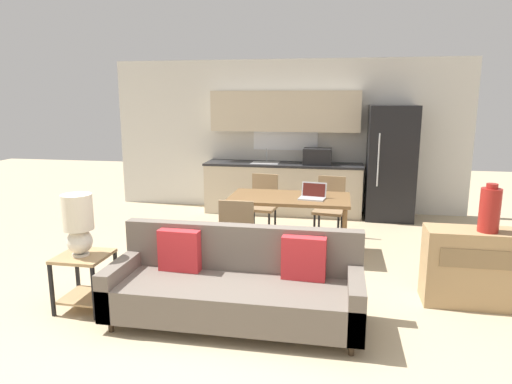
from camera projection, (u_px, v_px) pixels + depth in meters
ground_plane at (223, 329)px, 4.09m from camera, size 20.00×20.00×0.00m
wall_back at (286, 136)px, 8.27m from camera, size 6.40×0.07×2.70m
kitchen_counter at (284, 166)px, 8.08m from camera, size 2.78×0.65×2.15m
refrigerator at (391, 163)px, 7.65m from camera, size 0.78×0.72×1.91m
dining_table at (289, 202)px, 5.94m from camera, size 1.55×0.85×0.77m
couch at (236, 286)px, 4.19m from camera, size 2.29×0.80×0.85m
side_table at (84, 272)px, 4.43m from camera, size 0.47×0.47×0.55m
table_lamp at (78, 222)px, 4.31m from camera, size 0.29×0.29×0.60m
credenza at (479, 268)px, 4.50m from camera, size 1.06×0.40×0.77m
vase at (490, 209)px, 4.34m from camera, size 0.19×0.19×0.47m
dining_chair_near_left at (239, 233)px, 5.27m from camera, size 0.42×0.42×0.91m
dining_chair_far_right at (330, 205)px, 6.64m from camera, size 0.48×0.48×0.91m
dining_chair_far_left at (263, 202)px, 6.84m from camera, size 0.47×0.47×0.91m
laptop at (313, 195)px, 5.80m from camera, size 0.36×0.30×0.20m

